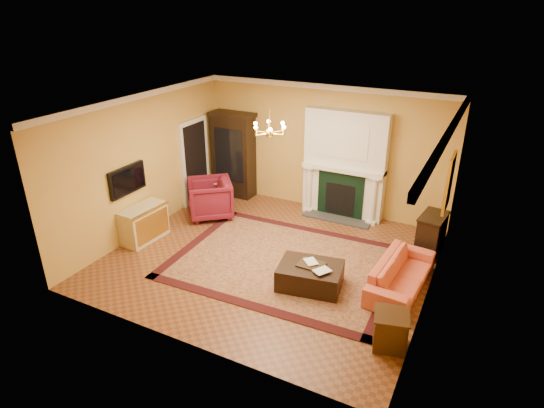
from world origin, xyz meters
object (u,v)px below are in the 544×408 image
Objects in this scene: wingback_armchair at (210,197)px; console_table at (431,235)px; china_cabinet at (234,157)px; commode at (144,224)px; coral_sofa at (402,270)px; end_table at (390,331)px; leather_ottoman at (310,276)px; pedestal_table at (220,192)px.

wingback_armchair reaches higher than console_table.
china_cabinet is 2.08× the size of wingback_armchair.
commode is at bearing -97.20° from china_cabinet.
china_cabinet is 2.06× the size of commode.
end_table is (0.19, -1.58, -0.10)m from coral_sofa.
console_table is 2.76m from leather_ottoman.
pedestal_table is 5.01m from coral_sofa.
wingback_armchair is 0.52× the size of coral_sofa.
coral_sofa is at bearing 10.40° from commode.
china_cabinet is 3.86× the size of end_table.
china_cabinet is 5.20m from console_table.
wingback_armchair is (0.18, -1.41, -0.54)m from china_cabinet.
coral_sofa is at bearing -25.07° from china_cabinet.
wingback_armchair is at bearing -166.54° from console_table.
pedestal_table is 0.60× the size of leather_ottoman.
end_table is 1.86m from leather_ottoman.
china_cabinet is 1.88× the size of leather_ottoman.
console_table is (5.09, -0.86, -0.63)m from china_cabinet.
commode is (-0.42, -3.01, -0.66)m from china_cabinet.
end_table is at bearing -31.93° from pedestal_table.
china_cabinet is 3.14× the size of pedestal_table.
pedestal_table is at bearing -173.33° from console_table.
leather_ottoman is (-1.44, -0.69, -0.15)m from coral_sofa.
end_table is (5.03, -3.92, -0.77)m from china_cabinet.
commode is 5.91m from console_table.
pedestal_table is (-0.12, 0.58, -0.11)m from wingback_armchair.
console_table reaches higher than commode.
wingback_armchair is at bearing 72.63° from commode.
china_cabinet is 3.11m from commode.
console_table is at bearing 88.88° from end_table.
end_table is at bearing -38.27° from leather_ottoman.
wingback_armchair is at bearing -82.03° from china_cabinet.
wingback_armchair is 0.99× the size of commode.
leather_ottoman is at bearing 119.89° from coral_sofa.
leather_ottoman is at bearing -40.99° from china_cabinet.
china_cabinet is 6.42m from end_table.
china_cabinet is 1.06m from pedestal_table.
leather_ottoman is (3.33, -2.21, -0.16)m from pedestal_table.
wingback_armchair reaches higher than coral_sofa.
leather_ottoman is at bearing 23.86° from wingback_armchair.
leather_ottoman is (3.22, -1.62, -0.28)m from wingback_armchair.
wingback_armchair is 0.61m from pedestal_table.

